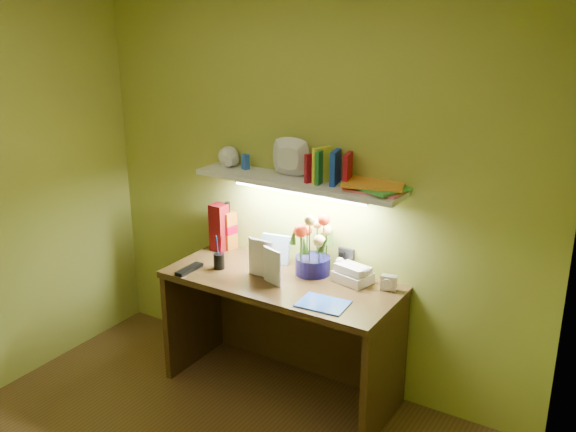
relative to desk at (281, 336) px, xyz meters
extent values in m
cube|color=#311E0D|center=(0.00, 0.00, 0.00)|extent=(1.40, 0.60, 0.75)
cube|color=#B6B6BA|center=(0.60, 0.19, 0.42)|extent=(0.10, 0.06, 0.09)
cube|color=#630A0C|center=(-0.60, 0.19, 0.53)|extent=(0.10, 0.10, 0.31)
cylinder|color=black|center=(-0.41, -0.06, 0.46)|extent=(0.08, 0.08, 0.16)
cube|color=black|center=(-0.54, -0.19, 0.39)|extent=(0.06, 0.20, 0.02)
cube|color=blue|center=(0.37, -0.16, 0.38)|extent=(0.28, 0.21, 0.01)
imported|color=white|center=(-0.21, -0.02, 0.49)|extent=(0.17, 0.03, 0.23)
imported|color=white|center=(-0.09, -0.05, 0.48)|extent=(0.15, 0.07, 0.21)
cube|color=white|center=(0.00, 0.18, 0.93)|extent=(1.30, 0.25, 0.03)
imported|color=white|center=(-0.55, 0.18, 0.99)|extent=(0.14, 0.14, 0.10)
imported|color=white|center=(-0.48, 0.16, 0.98)|extent=(0.11, 0.11, 0.08)
imported|color=white|center=(-0.06, 0.18, 0.97)|extent=(0.27, 0.27, 0.06)
cube|color=white|center=(-0.55, 0.22, 0.99)|extent=(0.05, 0.05, 0.10)
cube|color=blue|center=(-0.39, 0.22, 0.99)|extent=(0.05, 0.05, 0.09)
cube|color=maroon|center=(0.10, 0.18, 1.02)|extent=(0.06, 0.12, 0.17)
cube|color=yellow|center=(0.16, 0.19, 1.04)|extent=(0.07, 0.13, 0.21)
cube|color=#163FB4|center=(0.23, 0.21, 1.04)|extent=(0.06, 0.14, 0.19)
cube|color=#23742F|center=(0.16, 0.18, 1.04)|extent=(0.04, 0.13, 0.19)
cube|color=maroon|center=(0.31, 0.21, 1.03)|extent=(0.06, 0.13, 0.19)
cube|color=#F2677E|center=(0.49, 0.21, 0.95)|extent=(0.31, 0.23, 0.01)
cube|color=green|center=(0.48, 0.22, 0.96)|extent=(0.39, 0.34, 0.01)
cube|color=orange|center=(0.46, 0.23, 0.97)|extent=(0.38, 0.32, 0.01)
camera|label=1|loc=(1.85, -2.91, 1.93)|focal=40.00mm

